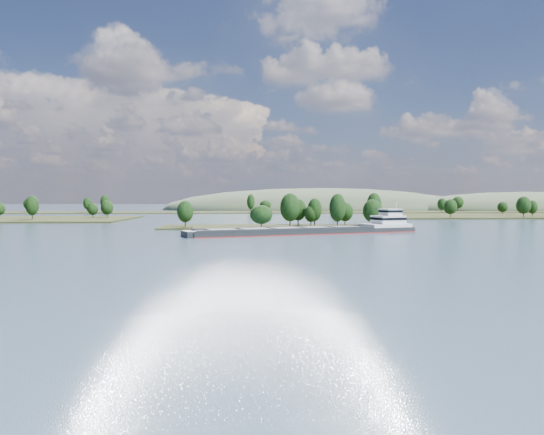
{
  "coord_description": "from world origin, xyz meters",
  "views": [
    {
      "loc": [
        -15.24,
        -37.13,
        12.33
      ],
      "look_at": [
        -7.03,
        130.0,
        6.0
      ],
      "focal_mm": 35.0,
      "sensor_mm": 36.0,
      "label": 1
    }
  ],
  "objects": [
    {
      "name": "back_shoreline",
      "position": [
        9.17,
        399.8,
        0.7
      ],
      "size": [
        900.0,
        60.0,
        15.68
      ],
      "color": "black",
      "rests_on": "ground"
    },
    {
      "name": "hill_east",
      "position": [
        260.0,
        470.0,
        0.0
      ],
      "size": [
        260.0,
        140.0,
        36.0
      ],
      "primitive_type": "ellipsoid",
      "color": "#415037",
      "rests_on": "ground"
    },
    {
      "name": "cargo_barge",
      "position": [
        10.52,
        143.6,
        1.42
      ],
      "size": [
        81.82,
        37.09,
        11.27
      ],
      "color": "black",
      "rests_on": "ground"
    },
    {
      "name": "ground",
      "position": [
        0.0,
        120.0,
        0.0
      ],
      "size": [
        1800.0,
        1800.0,
        0.0
      ],
      "primitive_type": "plane",
      "color": "#3B5267",
      "rests_on": "ground"
    },
    {
      "name": "hill_west",
      "position": [
        60.0,
        500.0,
        0.0
      ],
      "size": [
        320.0,
        160.0,
        44.0
      ],
      "primitive_type": "ellipsoid",
      "color": "#415037",
      "rests_on": "ground"
    },
    {
      "name": "tree_island",
      "position": [
        6.32,
        178.84,
        4.07
      ],
      "size": [
        100.0,
        31.12,
        15.01
      ],
      "color": "black",
      "rests_on": "ground"
    }
  ]
}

